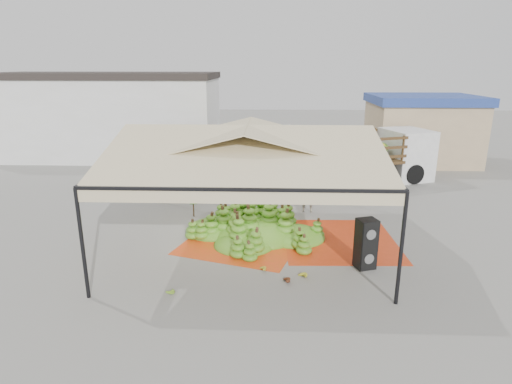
{
  "coord_description": "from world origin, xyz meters",
  "views": [
    {
      "loc": [
        0.79,
        -13.81,
        5.88
      ],
      "look_at": [
        0.2,
        1.5,
        1.3
      ],
      "focal_mm": 30.0,
      "sensor_mm": 36.0,
      "label": 1
    }
  ],
  "objects_px": {
    "truck_right": "(365,151)",
    "truck_left": "(241,147)",
    "speaker_stack": "(366,244)",
    "banana_heap": "(257,220)",
    "vendor": "(308,191)"
  },
  "relations": [
    {
      "from": "vendor",
      "to": "truck_left",
      "type": "xyz_separation_m",
      "value": [
        -3.21,
        6.47,
        0.63
      ]
    },
    {
      "from": "speaker_stack",
      "to": "truck_right",
      "type": "distance_m",
      "value": 10.19
    },
    {
      "from": "speaker_stack",
      "to": "banana_heap",
      "type": "bearing_deg",
      "value": 126.2
    },
    {
      "from": "speaker_stack",
      "to": "truck_left",
      "type": "xyz_separation_m",
      "value": [
        -4.55,
        11.5,
        0.75
      ]
    },
    {
      "from": "truck_right",
      "to": "banana_heap",
      "type": "bearing_deg",
      "value": -143.9
    },
    {
      "from": "speaker_stack",
      "to": "vendor",
      "type": "xyz_separation_m",
      "value": [
        -1.35,
        5.03,
        0.12
      ]
    },
    {
      "from": "truck_left",
      "to": "truck_right",
      "type": "height_order",
      "value": "truck_right"
    },
    {
      "from": "banana_heap",
      "to": "speaker_stack",
      "type": "bearing_deg",
      "value": -35.9
    },
    {
      "from": "banana_heap",
      "to": "vendor",
      "type": "distance_m",
      "value": 3.3
    },
    {
      "from": "vendor",
      "to": "truck_right",
      "type": "xyz_separation_m",
      "value": [
        3.28,
        4.94,
        0.72
      ]
    },
    {
      "from": "truck_right",
      "to": "truck_left",
      "type": "bearing_deg",
      "value": 147.79
    },
    {
      "from": "banana_heap",
      "to": "speaker_stack",
      "type": "xyz_separation_m",
      "value": [
        3.34,
        -2.42,
        0.2
      ]
    },
    {
      "from": "speaker_stack",
      "to": "truck_left",
      "type": "relative_size",
      "value": 0.2
    },
    {
      "from": "truck_left",
      "to": "banana_heap",
      "type": "bearing_deg",
      "value": -100.28
    },
    {
      "from": "banana_heap",
      "to": "speaker_stack",
      "type": "height_order",
      "value": "speaker_stack"
    }
  ]
}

